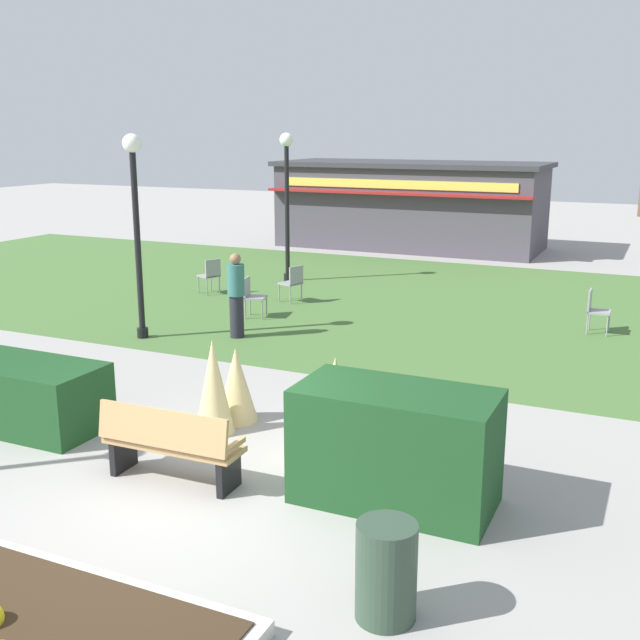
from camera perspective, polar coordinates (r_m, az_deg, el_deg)
The scene contains 19 objects.
ground_plane at distance 8.86m, azimuth -9.73°, elevation -13.19°, with size 80.00×80.00×0.00m, color #999691.
lawn_patch at distance 18.18m, azimuth 9.58°, elevation 1.00°, with size 36.00×12.00×0.01m, color #446B33.
park_bench at distance 9.14m, azimuth -11.09°, elevation -9.05°, with size 1.71×0.57×0.95m.
hedge_left at distance 11.39m, azimuth -21.21°, elevation -5.20°, with size 2.30×1.10×0.92m, color #19421E.
hedge_right at distance 8.51m, azimuth 5.62°, elevation -9.35°, with size 2.17×1.10×1.30m, color #19421E.
ornamental_grass_behind_left at distance 10.87m, azimuth -6.25°, elevation -4.79°, with size 0.60×0.60×1.07m, color #D1BC7F.
ornamental_grass_behind_right at distance 9.75m, azimuth 1.13°, elevation -6.34°, with size 0.75×0.75×1.26m, color #D1BC7F.
ornamental_grass_behind_center at distance 10.44m, azimuth -7.93°, elevation -4.93°, with size 0.55×0.55×1.31m, color #D1BC7F.
ornamental_grass_behind_far at distance 9.58m, azimuth -0.39°, elevation -7.56°, with size 0.63×0.63×0.99m, color #D1BC7F.
lamppost_mid at distance 15.20m, azimuth -13.55°, elevation 7.86°, with size 0.36×0.36×3.96m.
lamppost_far at distance 20.73m, azimuth -2.48°, elevation 9.75°, with size 0.36×0.36×3.96m.
trash_bin at distance 6.74m, azimuth 4.95°, elevation -18.13°, with size 0.52×0.52×0.86m, color #2D4233.
food_kiosk at distance 27.26m, azimuth 6.79°, elevation 8.53°, with size 9.22×4.10×2.96m.
cafe_chair_west at distance 16.44m, azimuth 19.77°, elevation 0.87°, with size 0.44×0.44×0.89m.
cafe_chair_east at distance 18.29m, azimuth -2.03°, elevation 2.95°, with size 0.55×0.55×0.89m.
cafe_chair_center at distance 16.85m, azimuth -5.10°, elevation 1.95°, with size 0.53×0.53×0.89m.
cafe_chair_north at distance 19.43m, azimuth -8.14°, elevation 3.47°, with size 0.58×0.58×0.89m.
person_strolling at distance 15.16m, azimuth -6.26°, elevation 1.87°, with size 0.34×0.34×1.69m.
parked_car_west_slot at distance 34.72m, azimuth 8.82°, elevation 8.20°, with size 4.28×2.22×1.20m.
Camera 1 is at (4.58, -6.44, 4.00)m, focal length 43.00 mm.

